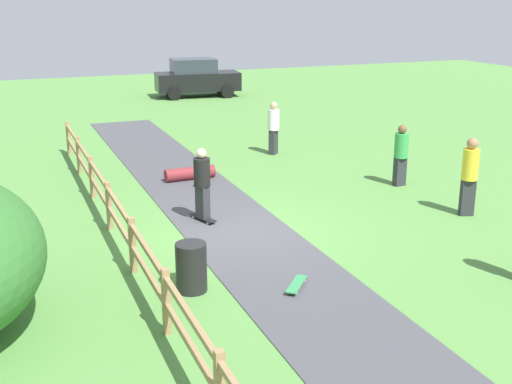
% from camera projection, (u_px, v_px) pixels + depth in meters
% --- Properties ---
extents(ground_plane, '(60.00, 60.00, 0.00)m').
position_uv_depth(ground_plane, '(238.00, 232.00, 14.71)').
color(ground_plane, '#568E42').
extents(asphalt_path, '(2.40, 28.00, 0.02)m').
position_uv_depth(asphalt_path, '(238.00, 232.00, 14.71)').
color(asphalt_path, '#47474C').
rests_on(asphalt_path, ground_plane).
extents(wooden_fence, '(0.12, 18.12, 1.10)m').
position_uv_depth(wooden_fence, '(119.00, 218.00, 13.60)').
color(wooden_fence, '#997A51').
rests_on(wooden_fence, ground_plane).
extents(trash_bin, '(0.56, 0.56, 0.90)m').
position_uv_depth(trash_bin, '(191.00, 267.00, 11.73)').
color(trash_bin, black).
rests_on(trash_bin, ground_plane).
extents(skater_riding, '(0.48, 0.82, 1.73)m').
position_uv_depth(skater_riding, '(202.00, 181.00, 15.13)').
color(skater_riding, black).
rests_on(skater_riding, asphalt_path).
extents(skater_fallen, '(1.45, 1.18, 0.36)m').
position_uv_depth(skater_fallen, '(191.00, 174.00, 18.68)').
color(skater_fallen, maroon).
rests_on(skater_fallen, asphalt_path).
extents(skateboard_loose, '(0.67, 0.74, 0.08)m').
position_uv_depth(skateboard_loose, '(297.00, 284.00, 11.90)').
color(skateboard_loose, '#338C4C').
rests_on(skateboard_loose, asphalt_path).
extents(bystander_green, '(0.41, 0.41, 1.70)m').
position_uv_depth(bystander_green, '(401.00, 152.00, 18.02)').
color(bystander_green, '#2D2D33').
rests_on(bystander_green, ground_plane).
extents(bystander_white, '(0.54, 0.54, 1.73)m').
position_uv_depth(bystander_white, '(273.00, 125.00, 21.56)').
color(bystander_white, '#2D2D33').
rests_on(bystander_white, ground_plane).
extents(bystander_yellow, '(0.48, 0.48, 1.89)m').
position_uv_depth(bystander_yellow, '(470.00, 173.00, 15.56)').
color(bystander_yellow, '#2D2D33').
rests_on(bystander_yellow, ground_plane).
extents(parked_car_black, '(4.36, 2.34, 1.92)m').
position_uv_depth(parked_car_black, '(197.00, 78.00, 33.51)').
color(parked_car_black, black).
rests_on(parked_car_black, ground_plane).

